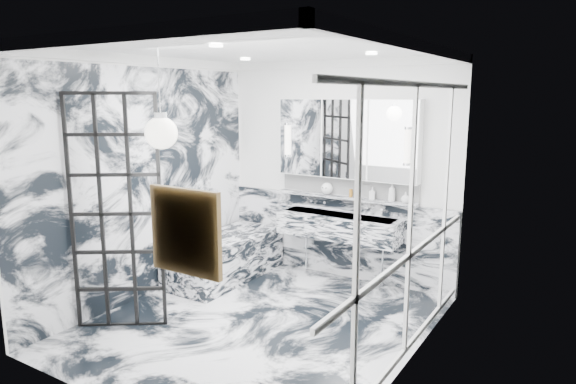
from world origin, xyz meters
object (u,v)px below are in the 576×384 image
Objects in this scene: trough_sink at (339,226)px; mirror_cabinet at (347,139)px; crittall_door at (116,214)px; bathtub at (225,257)px.

trough_sink is 1.10m from mirror_cabinet.
mirror_cabinet is (-0.00, 0.17, 1.09)m from trough_sink.
mirror_cabinet is at bearing 27.44° from crittall_door.
mirror_cabinet is 2.20m from bathtub.
trough_sink is (1.33, 2.35, -0.46)m from crittall_door.
bathtub is at bearing -147.94° from mirror_cabinet.
crittall_door is at bearing -117.76° from mirror_cabinet.
mirror_cabinet reaches higher than trough_sink.
crittall_door is at bearing -90.12° from bathtub.
crittall_door reaches higher than mirror_cabinet.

